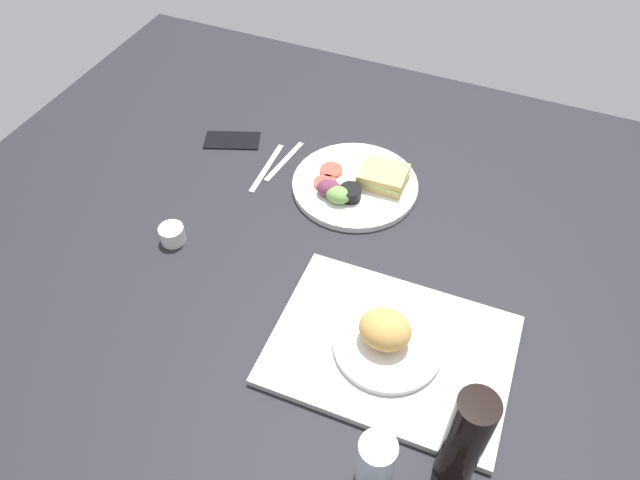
{
  "coord_description": "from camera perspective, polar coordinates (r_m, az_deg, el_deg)",
  "views": [
    {
      "loc": [
        -31.69,
        82.16,
        99.25
      ],
      "look_at": [
        2.0,
        3.0,
        4.0
      ],
      "focal_mm": 33.43,
      "sensor_mm": 36.0,
      "label": 1
    }
  ],
  "objects": [
    {
      "name": "cell_phone",
      "position": [
        1.61,
        -8.42,
        9.47
      ],
      "size": [
        16.02,
        11.89,
        0.8
      ],
      "primitive_type": "cube",
      "rotation": [
        0.0,
        0.0,
        0.37
      ],
      "color": "black",
      "rests_on": "ground_plane"
    },
    {
      "name": "soda_bottle",
      "position": [
        0.98,
        13.7,
        -18.08
      ],
      "size": [
        6.4,
        6.4,
        23.19
      ],
      "primitive_type": "cylinder",
      "color": "black",
      "rests_on": "ground_plane"
    },
    {
      "name": "drinking_glass",
      "position": [
        1.01,
        5.35,
        -20.44
      ],
      "size": [
        6.15,
        6.15,
        12.23
      ],
      "primitive_type": "cylinder",
      "color": "silver",
      "rests_on": "ground_plane"
    },
    {
      "name": "fork",
      "position": [
        1.53,
        -3.44,
        7.57
      ],
      "size": [
        3.44,
        17.04,
        0.5
      ],
      "primitive_type": "cube",
      "rotation": [
        0.0,
        0.0,
        1.45
      ],
      "color": "#B7B7BC",
      "rests_on": "ground_plane"
    },
    {
      "name": "bread_plate_near",
      "position": [
        1.14,
        6.39,
        -9.23
      ],
      "size": [
        20.95,
        20.95,
        8.16
      ],
      "color": "white",
      "rests_on": "serving_tray"
    },
    {
      "name": "ground_plane",
      "position": [
        1.34,
        1.29,
        -0.95
      ],
      "size": [
        190.0,
        150.0,
        3.0
      ],
      "primitive_type": "cube",
      "color": "black"
    },
    {
      "name": "espresso_cup",
      "position": [
        1.36,
        -13.97,
        0.53
      ],
      "size": [
        5.6,
        5.6,
        4.0
      ],
      "primitive_type": "cylinder",
      "color": "silver",
      "rests_on": "ground_plane"
    },
    {
      "name": "knife",
      "position": [
        1.52,
        -5.12,
        6.94
      ],
      "size": [
        2.36,
        19.05,
        0.5
      ],
      "primitive_type": "cube",
      "rotation": [
        0.0,
        0.0,
        1.62
      ],
      "color": "#B7B7BC",
      "rests_on": "ground_plane"
    },
    {
      "name": "serving_tray",
      "position": [
        1.16,
        6.79,
        -10.39
      ],
      "size": [
        45.76,
        34.04,
        1.6
      ],
      "primitive_type": "cube",
      "rotation": [
        0.0,
        0.0,
        0.02
      ],
      "color": "#B2B2AD",
      "rests_on": "ground_plane"
    },
    {
      "name": "plate_with_salad",
      "position": [
        1.45,
        3.56,
        5.35
      ],
      "size": [
        30.52,
        30.52,
        5.4
      ],
      "color": "white",
      "rests_on": "ground_plane"
    }
  ]
}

